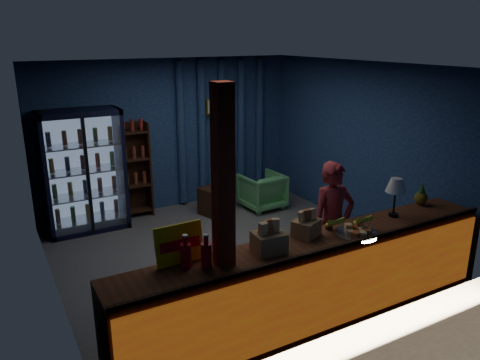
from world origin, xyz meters
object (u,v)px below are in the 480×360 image
object	(u,v)px
shopkeeper	(333,224)
green_chair	(262,191)
table_lamp	(396,187)
pastry_tray	(356,232)

from	to	relation	value
shopkeeper	green_chair	distance (m)	2.75
shopkeeper	table_lamp	xyz separation A→B (m)	(0.48, -0.48, 0.54)
green_chair	table_lamp	xyz separation A→B (m)	(-0.15, -3.12, 0.99)
pastry_tray	shopkeeper	bearing A→B (deg)	69.03
table_lamp	shopkeeper	bearing A→B (deg)	135.14
shopkeeper	table_lamp	world-z (taller)	shopkeeper
shopkeeper	table_lamp	bearing A→B (deg)	-37.56
shopkeeper	green_chair	xyz separation A→B (m)	(0.64, 2.64, -0.46)
green_chair	shopkeeper	bearing A→B (deg)	73.35
green_chair	pastry_tray	size ratio (longest dim) A/B	1.53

